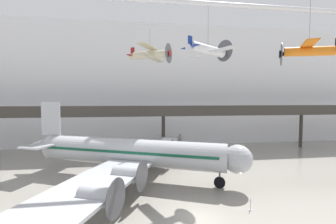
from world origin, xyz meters
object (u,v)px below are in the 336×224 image
(airliner_silver_main, at_px, (129,152))
(suspended_plane_white_twin, at_px, (208,50))
(stanchion_barrier, at_px, (250,207))
(suspended_plane_cream_biplane, at_px, (150,55))
(suspended_plane_orange_highwing, at_px, (309,51))

(airliner_silver_main, relative_size, suspended_plane_white_twin, 4.55)
(airliner_silver_main, height_order, stanchion_barrier, airliner_silver_main)
(airliner_silver_main, bearing_deg, suspended_plane_cream_biplane, 89.43)
(suspended_plane_orange_highwing, bearing_deg, suspended_plane_cream_biplane, -20.46)
(suspended_plane_orange_highwing, height_order, stanchion_barrier, suspended_plane_orange_highwing)
(suspended_plane_cream_biplane, distance_m, stanchion_barrier, 25.80)
(suspended_plane_white_twin, xyz_separation_m, stanchion_barrier, (1.77, -7.64, -16.06))
(suspended_plane_orange_highwing, distance_m, suspended_plane_cream_biplane, 22.17)
(airliner_silver_main, distance_m, stanchion_barrier, 15.53)
(airliner_silver_main, distance_m, suspended_plane_orange_highwing, 22.87)
(airliner_silver_main, bearing_deg, suspended_plane_white_twin, 9.80)
(airliner_silver_main, xyz_separation_m, suspended_plane_cream_biplane, (3.26, 7.39, 14.07))
(suspended_plane_orange_highwing, xyz_separation_m, suspended_plane_cream_biplane, (-14.04, 16.97, 2.58))
(suspended_plane_white_twin, distance_m, suspended_plane_cream_biplane, 11.72)
(airliner_silver_main, relative_size, suspended_plane_orange_highwing, 4.31)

